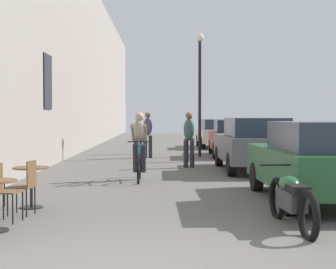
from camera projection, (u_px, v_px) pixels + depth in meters
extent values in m
cube|color=gray|center=(56.00, 43.00, 19.12)|extent=(0.50, 68.00, 8.53)
cube|color=black|center=(48.00, 82.00, 16.39)|extent=(0.04, 1.10, 1.70)
cylinder|color=black|center=(23.00, 206.00, 8.15)|extent=(0.02, 0.02, 0.45)
cylinder|color=black|center=(13.00, 209.00, 7.83)|extent=(0.02, 0.02, 0.45)
cylinder|color=black|center=(3.00, 205.00, 8.21)|extent=(0.02, 0.02, 0.45)
cube|color=brown|center=(8.00, 192.00, 8.01)|extent=(0.45, 0.45, 0.02)
cylinder|color=black|center=(32.00, 207.00, 9.25)|extent=(0.40, 0.40, 0.02)
cylinder|color=black|center=(31.00, 188.00, 9.24)|extent=(0.05, 0.05, 0.67)
cylinder|color=brown|center=(31.00, 168.00, 9.23)|extent=(0.64, 0.64, 0.02)
cylinder|color=black|center=(4.00, 194.00, 9.38)|extent=(0.02, 0.02, 0.45)
cylinder|color=black|center=(8.00, 203.00, 8.45)|extent=(0.02, 0.02, 0.45)
cylinder|color=black|center=(17.00, 199.00, 8.77)|extent=(0.02, 0.02, 0.45)
cylinder|color=black|center=(26.00, 203.00, 8.39)|extent=(0.02, 0.02, 0.45)
cylinder|color=black|center=(35.00, 200.00, 8.71)|extent=(0.02, 0.02, 0.45)
cube|color=brown|center=(21.00, 187.00, 8.57)|extent=(0.44, 0.44, 0.02)
cube|color=brown|center=(32.00, 174.00, 8.53)|extent=(0.08, 0.34, 0.42)
torus|color=black|center=(138.00, 170.00, 12.58)|extent=(0.06, 0.71, 0.71)
torus|color=black|center=(140.00, 166.00, 13.63)|extent=(0.06, 0.71, 0.71)
cylinder|color=#286084|center=(140.00, 155.00, 13.53)|extent=(0.04, 0.21, 0.58)
cylinder|color=#286084|center=(139.00, 143.00, 13.02)|extent=(0.04, 0.82, 0.14)
cylinder|color=#286084|center=(138.00, 156.00, 12.59)|extent=(0.04, 0.09, 0.67)
cylinder|color=#286084|center=(139.00, 166.00, 13.13)|extent=(0.04, 1.00, 0.12)
cylinder|color=black|center=(138.00, 142.00, 12.60)|extent=(0.52, 0.03, 0.03)
ellipsoid|color=black|center=(140.00, 143.00, 13.43)|extent=(0.12, 0.24, 0.06)
ellipsoid|color=gray|center=(139.00, 132.00, 13.34)|extent=(0.34, 0.35, 0.59)
sphere|color=tan|center=(139.00, 117.00, 13.28)|extent=(0.22, 0.22, 0.22)
cylinder|color=#26262D|center=(143.00, 158.00, 13.28)|extent=(0.13, 0.40, 0.75)
cylinder|color=#26262D|center=(135.00, 158.00, 13.28)|extent=(0.13, 0.40, 0.75)
cylinder|color=gray|center=(145.00, 133.00, 12.95)|extent=(0.11, 0.75, 0.48)
cylinder|color=gray|center=(133.00, 133.00, 12.94)|extent=(0.10, 0.75, 0.48)
cylinder|color=#26262D|center=(192.00, 154.00, 16.45)|extent=(0.14, 0.14, 0.86)
cylinder|color=#26262D|center=(186.00, 154.00, 16.47)|extent=(0.14, 0.14, 0.86)
ellipsoid|color=#38564C|center=(189.00, 130.00, 16.43)|extent=(0.37, 0.28, 0.68)
sphere|color=brown|center=(189.00, 116.00, 16.42)|extent=(0.22, 0.22, 0.22)
cylinder|color=#26262D|center=(192.00, 150.00, 18.66)|extent=(0.14, 0.14, 0.83)
cylinder|color=#26262D|center=(187.00, 150.00, 18.62)|extent=(0.14, 0.14, 0.83)
ellipsoid|color=#2D3342|center=(189.00, 129.00, 18.61)|extent=(0.37, 0.29, 0.66)
sphere|color=tan|center=(189.00, 117.00, 18.60)|extent=(0.22, 0.22, 0.22)
cylinder|color=#26262D|center=(150.00, 147.00, 20.34)|extent=(0.14, 0.14, 0.87)
cylinder|color=#26262D|center=(145.00, 147.00, 20.36)|extent=(0.14, 0.14, 0.87)
ellipsoid|color=#4C3D5B|center=(148.00, 127.00, 20.32)|extent=(0.37, 0.28, 0.69)
sphere|color=brown|center=(148.00, 115.00, 20.31)|extent=(0.22, 0.22, 0.22)
cylinder|color=#26262D|center=(140.00, 145.00, 22.42)|extent=(0.14, 0.14, 0.80)
cylinder|color=#26262D|center=(135.00, 145.00, 22.41)|extent=(0.14, 0.14, 0.80)
ellipsoid|color=gray|center=(138.00, 128.00, 22.39)|extent=(0.36, 0.27, 0.63)
sphere|color=tan|center=(138.00, 118.00, 22.38)|extent=(0.22, 0.22, 0.22)
cylinder|color=black|center=(200.00, 99.00, 20.93)|extent=(0.12, 0.12, 4.60)
sphere|color=silver|center=(200.00, 37.00, 20.85)|extent=(0.32, 0.32, 0.32)
cube|color=#23512D|center=(313.00, 167.00, 9.96)|extent=(1.82, 4.28, 0.69)
cube|color=#283342|center=(322.00, 136.00, 9.43)|extent=(1.51, 2.32, 0.51)
cylinder|color=black|center=(256.00, 177.00, 11.36)|extent=(0.21, 0.62, 0.61)
cylinder|color=black|center=(330.00, 176.00, 11.40)|extent=(0.21, 0.62, 0.61)
cylinder|color=black|center=(290.00, 196.00, 8.55)|extent=(0.21, 0.62, 0.61)
cube|color=#595960|center=(252.00, 148.00, 15.58)|extent=(1.83, 4.40, 0.72)
cube|color=#283342|center=(256.00, 127.00, 15.03)|extent=(1.53, 2.38, 0.53)
cylinder|color=black|center=(219.00, 156.00, 17.02)|extent=(0.21, 0.63, 0.63)
cylinder|color=black|center=(270.00, 156.00, 17.05)|extent=(0.21, 0.63, 0.63)
cylinder|color=black|center=(231.00, 164.00, 14.13)|extent=(0.21, 0.63, 0.63)
cylinder|color=black|center=(293.00, 164.00, 14.16)|extent=(0.21, 0.63, 0.63)
cube|color=maroon|center=(232.00, 140.00, 21.27)|extent=(1.86, 4.19, 0.67)
cube|color=#283342|center=(234.00, 126.00, 20.75)|extent=(1.52, 2.28, 0.50)
cylinder|color=black|center=(211.00, 147.00, 22.66)|extent=(0.21, 0.60, 0.59)
cylinder|color=black|center=(247.00, 147.00, 22.62)|extent=(0.21, 0.60, 0.59)
cylinder|color=black|center=(215.00, 151.00, 19.94)|extent=(0.21, 0.60, 0.59)
cylinder|color=black|center=(256.00, 151.00, 19.90)|extent=(0.21, 0.60, 0.59)
cube|color=beige|center=(216.00, 135.00, 27.02)|extent=(1.76, 4.11, 0.66)
cube|color=#283342|center=(217.00, 124.00, 26.51)|extent=(1.46, 2.23, 0.49)
cylinder|color=black|center=(198.00, 141.00, 28.35)|extent=(0.20, 0.59, 0.59)
cylinder|color=black|center=(227.00, 141.00, 28.40)|extent=(0.20, 0.59, 0.59)
cylinder|color=black|center=(203.00, 143.00, 25.66)|extent=(0.20, 0.59, 0.59)
cylinder|color=black|center=(235.00, 143.00, 25.71)|extent=(0.20, 0.59, 0.59)
torus|color=black|center=(277.00, 199.00, 8.35)|extent=(0.13, 0.69, 0.69)
torus|color=black|center=(308.00, 216.00, 6.90)|extent=(0.14, 0.70, 0.70)
cube|color=#333338|center=(291.00, 200.00, 7.62)|extent=(0.29, 0.77, 0.28)
ellipsoid|color=#23512D|center=(289.00, 184.00, 7.72)|extent=(0.31, 0.54, 0.24)
cube|color=black|center=(298.00, 189.00, 7.34)|extent=(0.27, 0.45, 0.10)
cylinder|color=black|center=(279.00, 165.00, 8.23)|extent=(0.62, 0.07, 0.03)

